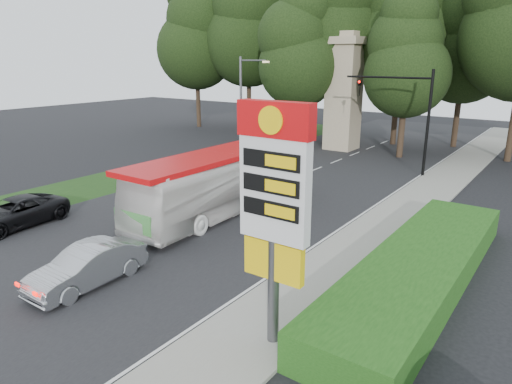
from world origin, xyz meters
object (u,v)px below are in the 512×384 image
Objects in this scene: suv_charcoal at (14,213)px; transit_bus at (218,183)px; monument at (344,91)px; sedan_silver at (87,266)px; traffic_signal_mast at (410,107)px; gas_station_pylon at (274,195)px; streetlight_signs at (243,103)px.

transit_bus is at bearing 42.93° from suv_charcoal.
sedan_silver is at bearing -82.40° from monument.
suv_charcoal is (-11.88, -21.37, -3.98)m from traffic_signal_mast.
gas_station_pylon is at bearing -80.91° from traffic_signal_mast.
streetlight_signs reaches higher than sedan_silver.
traffic_signal_mast is at bearing 66.78° from transit_bus.
sedan_silver is (3.86, -28.92, -4.38)m from monument.
suv_charcoal is at bearing 167.71° from sedan_silver.
streetlight_signs reaches higher than suv_charcoal.
suv_charcoal is (-6.70, -7.33, -0.91)m from transit_bus.
sedan_silver is (8.84, -20.93, -3.72)m from streetlight_signs.
suv_charcoal is at bearing -87.67° from streetlight_signs.
streetlight_signs is at bearing -121.97° from monument.
traffic_signal_mast is (-3.52, 22.00, 0.22)m from gas_station_pylon.
streetlight_signs is 9.44m from monument.
monument is at bearing 94.14° from transit_bus.
streetlight_signs reaches higher than transit_bus.
transit_bus reaches higher than sedan_silver.
transit_bus is at bearing -110.25° from traffic_signal_mast.
traffic_signal_mast is 23.57m from sedan_silver.
streetlight_signs is 0.80× the size of monument.
gas_station_pylon is 12.13m from transit_bus.
gas_station_pylon reaches higher than sedan_silver.
monument reaches higher than transit_bus.
traffic_signal_mast is at bearing 8.92° from streetlight_signs.
streetlight_signs is 1.82× the size of sedan_silver.
transit_bus is (7.49, -12.05, -2.83)m from streetlight_signs.
monument is 2.29× the size of sedan_silver.
monument is (-7.68, 6.00, 0.43)m from traffic_signal_mast.
transit_bus is (-8.70, 7.96, -2.84)m from gas_station_pylon.
monument is at bearing 76.62° from suv_charcoal.
monument is at bearing 96.15° from sedan_silver.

